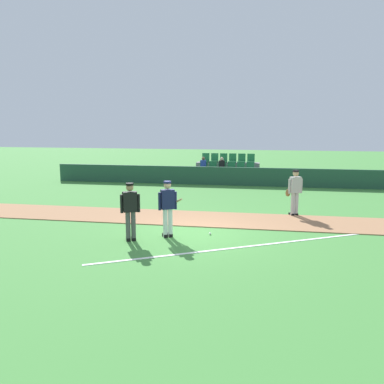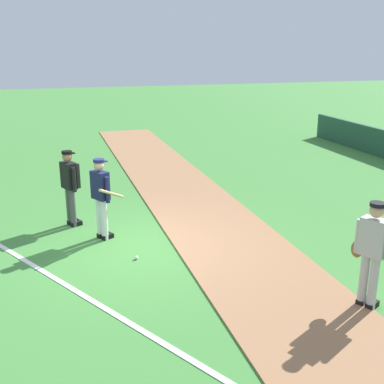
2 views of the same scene
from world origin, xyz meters
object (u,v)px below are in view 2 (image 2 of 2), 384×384
Objects in this scene: runner_grey_jersey at (371,251)px; baseball at (136,258)px; umpire_home_plate at (70,184)px; batter_navy_jersey at (101,196)px.

baseball is at bearing -131.21° from runner_grey_jersey.
umpire_home_plate is 23.78× the size of baseball.
umpire_home_plate reaches higher than baseball.
runner_grey_jersey is at bearing 48.79° from baseball.
batter_navy_jersey is 5.45m from runner_grey_jersey.
batter_navy_jersey is 1.00× the size of runner_grey_jersey.
baseball is (2.26, 1.07, -0.96)m from umpire_home_plate.
batter_navy_jersey and runner_grey_jersey have the same top height.
runner_grey_jersey is (5.05, 4.25, -0.04)m from umpire_home_plate.
batter_navy_jersey is 1.00× the size of umpire_home_plate.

